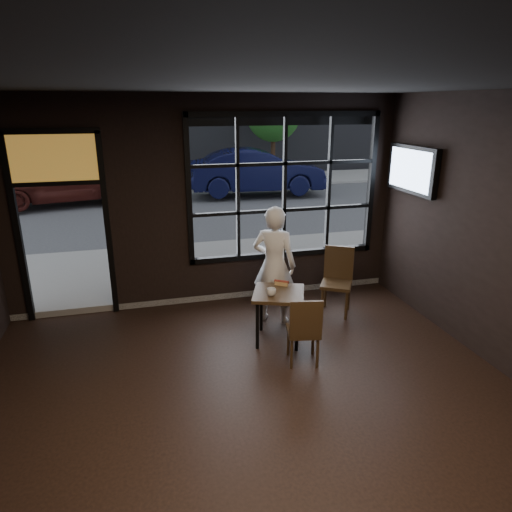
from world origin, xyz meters
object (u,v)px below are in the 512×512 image
object	(u,v)px
cafe_table	(278,316)
navy_car	(257,171)
chair_near	(303,329)
man	(274,265)

from	to	relation	value
cafe_table	navy_car	world-z (taller)	navy_car
chair_near	navy_car	bearing A→B (deg)	-90.22
navy_car	cafe_table	bearing A→B (deg)	171.28
navy_car	chair_near	bearing A→B (deg)	172.68
man	navy_car	bearing A→B (deg)	-72.24
cafe_table	man	bearing A→B (deg)	99.88
chair_near	navy_car	xyz separation A→B (m)	(2.16, 10.45, 0.41)
cafe_table	navy_car	bearing A→B (deg)	97.71
man	cafe_table	bearing A→B (deg)	110.07
chair_near	man	size ratio (longest dim) A/B	0.52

